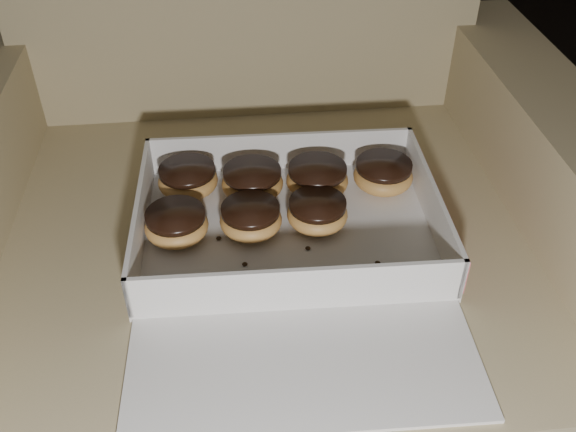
# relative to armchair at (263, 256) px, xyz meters

# --- Properties ---
(armchair) EXTENTS (0.94, 0.79, 0.98)m
(armchair) POSITION_rel_armchair_xyz_m (0.00, 0.00, 0.00)
(armchair) COLOR #8E835A
(armchair) RESTS_ON floor
(bakery_box) EXTENTS (0.40, 0.47, 0.07)m
(bakery_box) POSITION_rel_armchair_xyz_m (0.03, -0.14, 0.14)
(bakery_box) COLOR silver
(bakery_box) RESTS_ON armchair
(donut_a) EXTENTS (0.08, 0.08, 0.04)m
(donut_a) POSITION_rel_armchair_xyz_m (-0.02, -0.10, 0.16)
(donut_a) COLOR #BB8941
(donut_a) RESTS_ON bakery_box
(donut_b) EXTENTS (0.08, 0.08, 0.04)m
(donut_b) POSITION_rel_armchair_xyz_m (-0.12, -0.10, 0.16)
(donut_b) COLOR #BB8941
(donut_b) RESTS_ON bakery_box
(donut_c) EXTENTS (0.09, 0.09, 0.04)m
(donut_c) POSITION_rel_armchair_xyz_m (-0.01, -0.02, 0.16)
(donut_c) COLOR #BB8941
(donut_c) RESTS_ON bakery_box
(donut_d) EXTENTS (0.09, 0.09, 0.04)m
(donut_d) POSITION_rel_armchair_xyz_m (0.18, -0.02, 0.16)
(donut_d) COLOR #BB8941
(donut_d) RESTS_ON bakery_box
(donut_e) EXTENTS (0.09, 0.09, 0.04)m
(donut_e) POSITION_rel_armchair_xyz_m (0.08, -0.02, 0.16)
(donut_e) COLOR #BB8941
(donut_e) RESTS_ON bakery_box
(donut_f) EXTENTS (0.09, 0.09, 0.04)m
(donut_f) POSITION_rel_armchair_xyz_m (-0.10, -0.00, 0.16)
(donut_f) COLOR #BB8941
(donut_f) RESTS_ON bakery_box
(donut_g) EXTENTS (0.08, 0.08, 0.04)m
(donut_g) POSITION_rel_armchair_xyz_m (0.07, -0.10, 0.16)
(donut_g) COLOR #BB8941
(donut_g) RESTS_ON bakery_box
(crumb_a) EXTENTS (0.01, 0.01, 0.00)m
(crumb_a) POSITION_rel_armchair_xyz_m (-0.03, -0.16, 0.14)
(crumb_a) COLOR black
(crumb_a) RESTS_ON bakery_box
(crumb_b) EXTENTS (0.01, 0.01, 0.00)m
(crumb_b) POSITION_rel_armchair_xyz_m (0.13, -0.18, 0.14)
(crumb_b) COLOR black
(crumb_b) RESTS_ON bakery_box
(crumb_c) EXTENTS (0.01, 0.01, 0.00)m
(crumb_c) POSITION_rel_armchair_xyz_m (-0.06, -0.11, 0.14)
(crumb_c) COLOR black
(crumb_c) RESTS_ON bakery_box
(crumb_d) EXTENTS (0.01, 0.01, 0.00)m
(crumb_d) POSITION_rel_armchair_xyz_m (0.05, -0.14, 0.14)
(crumb_d) COLOR black
(crumb_d) RESTS_ON bakery_box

